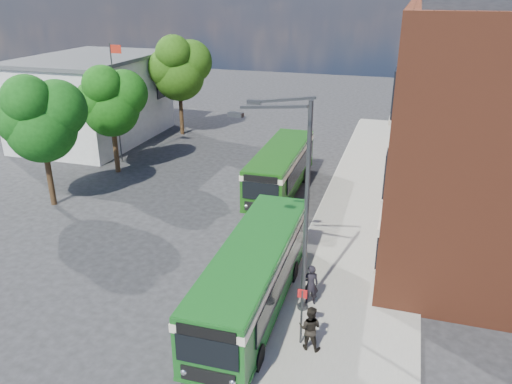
% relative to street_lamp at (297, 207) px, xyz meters
% --- Properties ---
extents(ground, '(120.00, 120.00, 0.00)m').
position_rel_street_lamp_xyz_m(ground, '(-4.84, 2.00, -4.79)').
color(ground, '#242427').
rests_on(ground, ground).
extents(pavement, '(6.00, 48.00, 0.15)m').
position_rel_street_lamp_xyz_m(pavement, '(2.16, 10.00, -4.72)').
color(pavement, gray).
rests_on(pavement, ground).
extents(kerb_line, '(0.12, 48.00, 0.01)m').
position_rel_street_lamp_xyz_m(kerb_line, '(-0.89, 10.00, -4.79)').
color(kerb_line, beige).
rests_on(kerb_line, ground).
extents(brick_office, '(12.10, 26.00, 14.20)m').
position_rel_street_lamp_xyz_m(brick_office, '(9.16, 14.00, 2.18)').
color(brick_office, brown).
rests_on(brick_office, ground).
extents(white_building, '(9.40, 13.40, 7.30)m').
position_rel_street_lamp_xyz_m(white_building, '(-22.84, 20.00, -1.13)').
color(white_building, silver).
rests_on(white_building, ground).
extents(flagpole, '(0.95, 0.10, 9.00)m').
position_rel_street_lamp_xyz_m(flagpole, '(-17.29, 15.00, 0.15)').
color(flagpole, '#393B3E').
rests_on(flagpole, ground).
extents(street_lamp, '(2.96, 2.38, 9.00)m').
position_rel_street_lamp_xyz_m(street_lamp, '(0.00, 0.00, 0.00)').
color(street_lamp, '#393B3E').
rests_on(street_lamp, ground).
extents(bus_stop_sign, '(0.35, 0.08, 2.52)m').
position_rel_street_lamp_xyz_m(bus_stop_sign, '(0.76, -2.20, -3.28)').
color(bus_stop_sign, '#393B3E').
rests_on(bus_stop_sign, ground).
extents(bus_front, '(2.80, 10.87, 3.02)m').
position_rel_street_lamp_xyz_m(bus_front, '(-1.67, -0.40, -2.96)').
color(bus_front, '#17581B').
rests_on(bus_front, ground).
extents(bus_rear, '(2.76, 10.06, 3.02)m').
position_rel_street_lamp_xyz_m(bus_rear, '(-3.88, 12.66, -2.96)').
color(bus_rear, '#195212').
rests_on(bus_rear, ground).
extents(pedestrian_a, '(0.80, 0.68, 1.87)m').
position_rel_street_lamp_xyz_m(pedestrian_a, '(0.60, 0.41, -3.70)').
color(pedestrian_a, black).
rests_on(pedestrian_a, pavement).
extents(pedestrian_b, '(0.91, 0.73, 1.80)m').
position_rel_street_lamp_xyz_m(pedestrian_b, '(1.13, -2.38, -3.74)').
color(pedestrian_b, black).
rests_on(pedestrian_b, pavement).
extents(tree_left, '(4.88, 4.64, 8.25)m').
position_rel_street_lamp_xyz_m(tree_left, '(-16.98, 6.36, 0.80)').
color(tree_left, '#322212').
rests_on(tree_left, ground).
extents(tree_mid, '(4.68, 4.45, 7.90)m').
position_rel_street_lamp_xyz_m(tree_mid, '(-16.36, 12.85, 0.57)').
color(tree_mid, '#322212').
rests_on(tree_mid, ground).
extents(tree_right, '(5.34, 5.07, 9.01)m').
position_rel_street_lamp_xyz_m(tree_right, '(-16.14, 23.69, 1.33)').
color(tree_right, '#322212').
rests_on(tree_right, ground).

